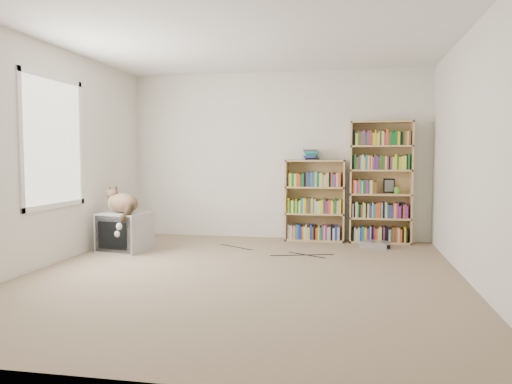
% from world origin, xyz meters
% --- Properties ---
extents(floor, '(4.50, 5.00, 0.01)m').
position_xyz_m(floor, '(0.00, 0.00, 0.00)').
color(floor, gray).
rests_on(floor, ground).
extents(wall_back, '(4.50, 0.02, 2.50)m').
position_xyz_m(wall_back, '(0.00, 2.50, 1.25)').
color(wall_back, silver).
rests_on(wall_back, floor).
extents(wall_front, '(4.50, 0.02, 2.50)m').
position_xyz_m(wall_front, '(0.00, -2.50, 1.25)').
color(wall_front, silver).
rests_on(wall_front, floor).
extents(wall_left, '(0.02, 5.00, 2.50)m').
position_xyz_m(wall_left, '(-2.25, 0.00, 1.25)').
color(wall_left, silver).
rests_on(wall_left, floor).
extents(wall_right, '(0.02, 5.00, 2.50)m').
position_xyz_m(wall_right, '(2.25, 0.00, 1.25)').
color(wall_right, silver).
rests_on(wall_right, floor).
extents(ceiling, '(4.50, 5.00, 0.02)m').
position_xyz_m(ceiling, '(0.00, 0.00, 2.50)').
color(ceiling, white).
rests_on(ceiling, wall_back).
extents(window, '(0.02, 1.22, 1.52)m').
position_xyz_m(window, '(-2.24, 0.20, 1.40)').
color(window, white).
rests_on(window, wall_left).
extents(crt_tv, '(0.66, 0.61, 0.50)m').
position_xyz_m(crt_tv, '(-1.80, 1.06, 0.25)').
color(crt_tv, '#A5A5A8').
rests_on(crt_tv, floor).
extents(cat, '(0.61, 0.72, 0.56)m').
position_xyz_m(cat, '(-1.80, 1.00, 0.60)').
color(cat, '#342115').
rests_on(cat, crt_tv).
extents(bookcase_tall, '(0.87, 0.30, 1.74)m').
position_xyz_m(bookcase_tall, '(1.52, 2.36, 0.83)').
color(bookcase_tall, tan).
rests_on(bookcase_tall, floor).
extents(bookcase_short, '(0.86, 0.30, 1.19)m').
position_xyz_m(bookcase_short, '(0.59, 2.36, 0.54)').
color(bookcase_short, tan).
rests_on(bookcase_short, floor).
extents(book_stack, '(0.22, 0.28, 0.15)m').
position_xyz_m(book_stack, '(0.52, 2.35, 1.26)').
color(book_stack, '#D74B1C').
rests_on(book_stack, bookcase_short).
extents(green_mug, '(0.08, 0.08, 0.09)m').
position_xyz_m(green_mug, '(1.75, 2.34, 0.75)').
color(green_mug, '#5CA930').
rests_on(green_mug, bookcase_tall).
extents(framed_print, '(0.16, 0.05, 0.21)m').
position_xyz_m(framed_print, '(1.65, 2.44, 0.81)').
color(framed_print, black).
rests_on(framed_print, bookcase_tall).
extents(dvd_player, '(0.43, 0.36, 0.08)m').
position_xyz_m(dvd_player, '(1.44, 1.91, 0.04)').
color(dvd_player, '#AAA9AE').
rests_on(dvd_player, floor).
extents(wall_outlet, '(0.01, 0.08, 0.13)m').
position_xyz_m(wall_outlet, '(-2.24, 1.41, 0.32)').
color(wall_outlet, silver).
rests_on(wall_outlet, wall_left).
extents(floor_cables, '(1.20, 0.70, 0.01)m').
position_xyz_m(floor_cables, '(0.05, 1.47, 0.00)').
color(floor_cables, black).
rests_on(floor_cables, floor).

